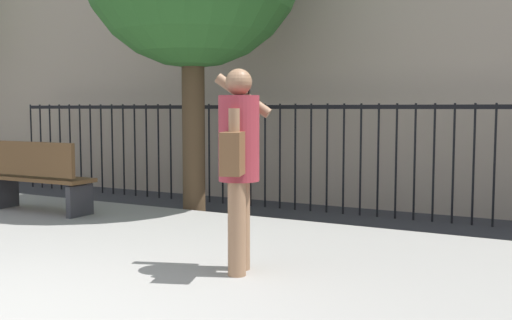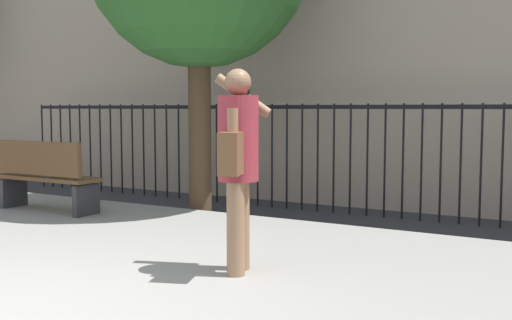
% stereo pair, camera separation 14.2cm
% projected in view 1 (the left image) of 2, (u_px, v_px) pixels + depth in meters
% --- Properties ---
extents(sidewalk, '(28.00, 4.40, 0.15)m').
position_uv_depth(sidewalk, '(169.00, 263.00, 5.71)').
color(sidewalk, gray).
rests_on(sidewalk, ground).
extents(iron_fence, '(12.03, 0.04, 1.60)m').
position_uv_depth(iron_fence, '(319.00, 143.00, 8.88)').
color(iron_fence, black).
rests_on(iron_fence, ground).
extents(pedestrian_on_phone, '(0.53, 0.72, 1.71)m').
position_uv_depth(pedestrian_on_phone, '(238.00, 155.00, 5.00)').
color(pedestrian_on_phone, '#936B4C').
rests_on(pedestrian_on_phone, sidewalk).
extents(street_bench, '(1.60, 0.45, 0.95)m').
position_uv_depth(street_bench, '(36.00, 175.00, 7.97)').
color(street_bench, brown).
rests_on(street_bench, sidewalk).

